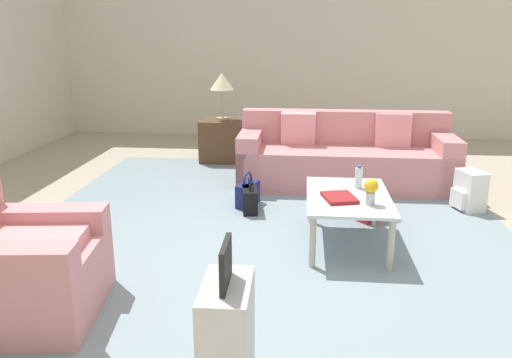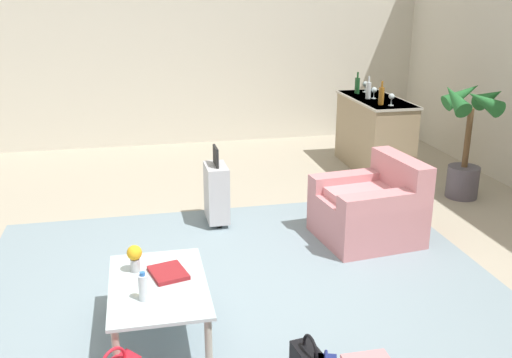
% 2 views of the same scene
% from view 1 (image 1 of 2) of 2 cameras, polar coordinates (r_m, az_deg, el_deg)
% --- Properties ---
extents(ground_plane, '(12.00, 12.00, 0.00)m').
position_cam_1_polar(ground_plane, '(3.95, 3.28, -9.45)').
color(ground_plane, '#A89E89').
extents(wall_right, '(0.12, 8.00, 3.10)m').
position_cam_1_polar(wall_right, '(8.62, 4.93, 15.17)').
color(wall_right, beige).
rests_on(wall_right, ground).
extents(area_rug, '(5.20, 4.40, 0.01)m').
position_cam_1_polar(area_rug, '(4.50, 1.05, -6.01)').
color(area_rug, gray).
rests_on(area_rug, ground).
extents(couch, '(0.85, 2.43, 0.84)m').
position_cam_1_polar(couch, '(5.93, 10.03, 2.26)').
color(couch, '#C67F84').
rests_on(couch, ground).
extents(armchair, '(0.95, 1.01, 0.82)m').
position_cam_1_polar(armchair, '(3.50, -26.21, -9.49)').
color(armchair, '#C67F84').
rests_on(armchair, ground).
extents(coffee_table, '(1.03, 0.68, 0.44)m').
position_cam_1_polar(coffee_table, '(4.19, 10.45, -2.53)').
color(coffee_table, silver).
rests_on(coffee_table, ground).
extents(water_bottle, '(0.06, 0.06, 0.20)m').
position_cam_1_polar(water_bottle, '(4.35, 11.66, 0.15)').
color(water_bottle, silver).
rests_on(water_bottle, coffee_table).
extents(coffee_table_book, '(0.34, 0.30, 0.03)m').
position_cam_1_polar(coffee_table_book, '(4.05, 9.51, -2.11)').
color(coffee_table_book, maroon).
rests_on(coffee_table_book, coffee_table).
extents(flower_vase, '(0.11, 0.11, 0.21)m').
position_cam_1_polar(flower_vase, '(3.94, 13.00, -1.16)').
color(flower_vase, '#B2B7BC').
rests_on(flower_vase, coffee_table).
extents(side_table, '(0.58, 0.58, 0.57)m').
position_cam_1_polar(side_table, '(6.99, -3.79, 4.50)').
color(side_table, '#513823').
rests_on(side_table, ground).
extents(table_lamp, '(0.33, 0.33, 0.63)m').
position_cam_1_polar(table_lamp, '(6.88, -3.92, 10.90)').
color(table_lamp, '#ADA899').
rests_on(table_lamp, side_table).
extents(suitcase_silver, '(0.40, 0.23, 0.85)m').
position_cam_1_polar(suitcase_silver, '(2.40, -3.32, -18.13)').
color(suitcase_silver, '#B7B7BC').
rests_on(suitcase_silver, ground).
extents(handbag_black, '(0.34, 0.19, 0.36)m').
position_cam_1_polar(handbag_black, '(4.96, -0.72, -2.32)').
color(handbag_black, black).
rests_on(handbag_black, ground).
extents(handbag_red, '(0.31, 0.33, 0.36)m').
position_cam_1_polar(handbag_red, '(4.86, 13.33, -3.16)').
color(handbag_red, red).
rests_on(handbag_red, ground).
extents(handbag_navy, '(0.35, 0.23, 0.36)m').
position_cam_1_polar(handbag_navy, '(5.14, -0.95, -1.66)').
color(handbag_navy, navy).
rests_on(handbag_navy, ground).
extents(backpack_white, '(0.34, 0.31, 0.40)m').
position_cam_1_polar(backpack_white, '(5.44, 23.17, -1.28)').
color(backpack_white, white).
rests_on(backpack_white, ground).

